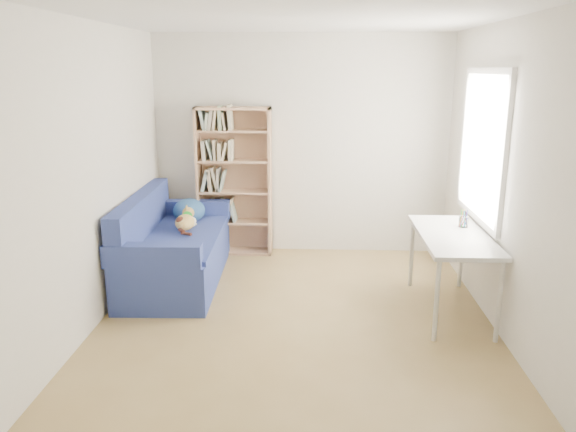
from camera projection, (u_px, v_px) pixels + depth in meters
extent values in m
plane|color=olive|center=(295.00, 318.00, 5.12)|extent=(4.00, 4.00, 0.00)
cube|color=silver|center=(301.00, 146.00, 6.71)|extent=(3.50, 0.04, 2.60)
cube|color=silver|center=(283.00, 252.00, 2.85)|extent=(3.50, 0.04, 2.60)
cube|color=silver|center=(94.00, 176.00, 4.86)|extent=(0.04, 4.00, 2.60)
cube|color=silver|center=(504.00, 179.00, 4.70)|extent=(0.04, 4.00, 2.60)
cube|color=white|center=(296.00, 17.00, 4.45)|extent=(3.50, 4.00, 0.04)
cube|color=white|center=(485.00, 146.00, 5.23)|extent=(0.01, 1.20, 1.30)
cube|color=navy|center=(177.00, 260.00, 5.95)|extent=(0.94, 1.90, 0.47)
cube|color=navy|center=(141.00, 217.00, 5.85)|extent=(0.22, 1.88, 0.46)
cube|color=navy|center=(193.00, 209.00, 6.69)|extent=(0.89, 0.19, 0.21)
cube|color=navy|center=(153.00, 255.00, 5.04)|extent=(0.89, 0.19, 0.21)
cube|color=navy|center=(178.00, 237.00, 5.89)|extent=(0.92, 1.75, 0.05)
ellipsoid|color=#2E5A95|center=(189.00, 211.00, 6.48)|extent=(0.37, 0.40, 0.27)
ellipsoid|color=#B47214|center=(185.00, 222.00, 6.04)|extent=(0.26, 0.40, 0.15)
ellipsoid|color=silver|center=(192.00, 221.00, 6.15)|extent=(0.14, 0.18, 0.09)
ellipsoid|color=#36160E|center=(181.00, 220.00, 5.99)|extent=(0.15, 0.20, 0.07)
sphere|color=#B47214|center=(192.00, 213.00, 6.29)|extent=(0.13, 0.13, 0.13)
cone|color=#B47214|center=(190.00, 207.00, 6.31)|extent=(0.06, 0.06, 0.07)
cone|color=#B47214|center=(189.00, 208.00, 6.25)|extent=(0.06, 0.06, 0.07)
cylinder|color=green|center=(190.00, 216.00, 6.23)|extent=(0.11, 0.05, 0.11)
cylinder|color=#36160E|center=(179.00, 231.00, 5.84)|extent=(0.10, 0.15, 0.05)
cube|color=tan|center=(199.00, 182.00, 6.72)|extent=(0.03, 0.27, 1.77)
cube|color=tan|center=(270.00, 182.00, 6.68)|extent=(0.03, 0.27, 1.77)
cube|color=tan|center=(233.00, 108.00, 6.48)|extent=(0.88, 0.27, 0.03)
cube|color=tan|center=(236.00, 251.00, 6.93)|extent=(0.88, 0.27, 0.03)
cube|color=tan|center=(236.00, 180.00, 6.83)|extent=(0.88, 0.02, 1.77)
cube|color=silver|center=(454.00, 236.00, 5.08)|extent=(0.61, 1.32, 0.04)
cylinder|color=silver|center=(461.00, 254.00, 5.76)|extent=(0.04, 0.04, 0.71)
cylinder|color=silver|center=(499.00, 302.00, 4.58)|extent=(0.04, 0.04, 0.71)
cylinder|color=silver|center=(412.00, 253.00, 5.78)|extent=(0.04, 0.04, 0.71)
cylinder|color=silver|center=(437.00, 301.00, 4.60)|extent=(0.04, 0.04, 0.71)
cylinder|color=white|center=(463.00, 222.00, 5.29)|extent=(0.09, 0.09, 0.10)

